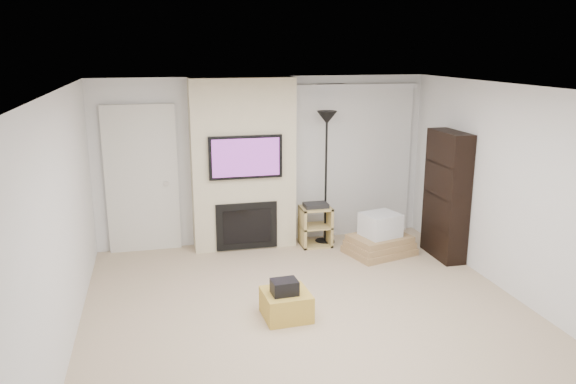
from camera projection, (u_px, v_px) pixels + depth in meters
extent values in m
cube|color=tan|center=(313.00, 319.00, 6.18)|extent=(5.00, 5.50, 0.00)
cube|color=white|center=(316.00, 90.00, 5.55)|extent=(5.00, 5.50, 0.00)
cube|color=silver|center=(264.00, 161.00, 8.45)|extent=(5.00, 0.00, 2.50)
cube|color=silver|center=(445.00, 340.00, 3.27)|extent=(5.00, 0.00, 2.50)
cube|color=silver|center=(61.00, 228.00, 5.30)|extent=(0.00, 5.50, 2.50)
cube|color=silver|center=(524.00, 196.00, 6.43)|extent=(0.00, 5.50, 2.50)
cube|color=silver|center=(330.00, 84.00, 6.40)|extent=(0.35, 0.18, 0.01)
cube|color=gold|center=(286.00, 304.00, 6.20)|extent=(0.53, 0.53, 0.30)
cube|color=black|center=(284.00, 287.00, 6.09)|extent=(0.29, 0.23, 0.16)
cube|color=beige|center=(243.00, 164.00, 8.19)|extent=(1.50, 0.40, 2.50)
cube|color=black|center=(246.00, 157.00, 7.93)|extent=(1.05, 0.06, 0.62)
cube|color=#672772|center=(246.00, 158.00, 7.90)|extent=(0.96, 0.00, 0.54)
cube|color=black|center=(247.00, 226.00, 8.21)|extent=(0.90, 0.04, 0.70)
cube|color=black|center=(247.00, 226.00, 8.19)|extent=(0.70, 0.02, 0.50)
cube|color=silver|center=(142.00, 179.00, 8.06)|extent=(1.02, 0.08, 2.14)
cube|color=#B0AC9D|center=(142.00, 182.00, 8.08)|extent=(0.90, 0.05, 2.05)
cylinder|color=silver|center=(166.00, 183.00, 8.11)|extent=(0.07, 0.06, 0.07)
cube|color=silver|center=(355.00, 87.00, 8.44)|extent=(1.98, 0.10, 0.08)
cube|color=silver|center=(353.00, 164.00, 8.75)|extent=(1.90, 0.03, 2.29)
cylinder|color=black|center=(325.00, 241.00, 8.61)|extent=(0.30, 0.30, 0.03)
cylinder|color=black|center=(326.00, 182.00, 8.38)|extent=(0.03, 0.03, 1.87)
cone|color=black|center=(327.00, 118.00, 8.14)|extent=(0.30, 0.30, 0.19)
cube|color=tan|center=(302.00, 227.00, 8.38)|extent=(0.04, 0.38, 0.60)
cube|color=tan|center=(329.00, 225.00, 8.47)|extent=(0.04, 0.38, 0.60)
cube|color=tan|center=(315.00, 244.00, 8.50)|extent=(0.45, 0.38, 0.03)
cube|color=tan|center=(316.00, 226.00, 8.43)|extent=(0.45, 0.38, 0.03)
cube|color=tan|center=(316.00, 208.00, 8.35)|extent=(0.45, 0.38, 0.03)
cube|color=black|center=(316.00, 205.00, 8.34)|extent=(0.35, 0.25, 0.06)
cube|color=#A78457|center=(379.00, 250.00, 8.15)|extent=(1.05, 0.90, 0.10)
cube|color=#A78457|center=(380.00, 244.00, 8.12)|extent=(0.99, 0.84, 0.09)
cube|color=#A78457|center=(380.00, 238.00, 8.10)|extent=(0.94, 0.79, 0.09)
cube|color=silver|center=(380.00, 225.00, 8.05)|extent=(0.59, 0.55, 0.33)
cube|color=black|center=(446.00, 195.00, 7.84)|extent=(0.30, 0.80, 1.80)
cube|color=black|center=(443.00, 226.00, 7.95)|extent=(0.26, 0.72, 0.02)
cube|color=black|center=(445.00, 195.00, 7.84)|extent=(0.26, 0.72, 0.02)
cube|color=black|center=(447.00, 164.00, 7.72)|extent=(0.26, 0.72, 0.02)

